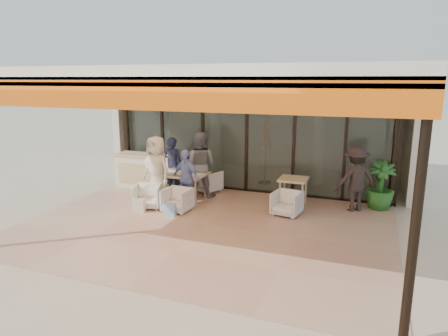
% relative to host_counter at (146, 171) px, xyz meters
% --- Properties ---
extents(ground, '(70.00, 70.00, 0.00)m').
position_rel_host_counter_xyz_m(ground, '(2.91, -2.30, -0.53)').
color(ground, '#C6B293').
rests_on(ground, ground).
extents(terrace_floor, '(8.00, 6.00, 0.01)m').
position_rel_host_counter_xyz_m(terrace_floor, '(2.91, -2.30, -0.53)').
color(terrace_floor, tan).
rests_on(terrace_floor, ground).
extents(terrace_structure, '(8.00, 6.00, 3.40)m').
position_rel_host_counter_xyz_m(terrace_structure, '(2.91, -2.56, 2.72)').
color(terrace_structure, silver).
rests_on(terrace_structure, ground).
extents(glass_storefront, '(8.08, 0.10, 3.20)m').
position_rel_host_counter_xyz_m(glass_storefront, '(2.91, 0.70, 1.07)').
color(glass_storefront, '#9EADA3').
rests_on(glass_storefront, ground).
extents(interior_block, '(9.05, 3.62, 3.52)m').
position_rel_host_counter_xyz_m(interior_block, '(2.91, 3.02, 1.70)').
color(interior_block, silver).
rests_on(interior_block, ground).
extents(host_counter, '(1.85, 0.65, 1.04)m').
position_rel_host_counter_xyz_m(host_counter, '(0.00, 0.00, 0.00)').
color(host_counter, silver).
rests_on(host_counter, ground).
extents(dining_table, '(1.50, 0.90, 0.93)m').
position_rel_host_counter_xyz_m(dining_table, '(1.44, -0.67, 0.15)').
color(dining_table, '#DDC187').
rests_on(dining_table, ground).
extents(chair_far_left, '(0.67, 0.64, 0.63)m').
position_rel_host_counter_xyz_m(chair_far_left, '(1.02, 0.27, -0.22)').
color(chair_far_left, white).
rests_on(chair_far_left, ground).
extents(chair_far_right, '(0.86, 0.84, 0.70)m').
position_rel_host_counter_xyz_m(chair_far_right, '(1.86, 0.27, -0.18)').
color(chair_far_right, white).
rests_on(chair_far_right, ground).
extents(chair_near_left, '(0.82, 0.79, 0.67)m').
position_rel_host_counter_xyz_m(chair_near_left, '(1.02, -1.63, -0.20)').
color(chair_near_left, white).
rests_on(chair_near_left, ground).
extents(chair_near_right, '(0.67, 0.63, 0.65)m').
position_rel_host_counter_xyz_m(chair_near_right, '(1.86, -1.63, -0.21)').
color(chair_near_right, white).
rests_on(chair_near_right, ground).
extents(diner_navy, '(0.60, 0.39, 1.64)m').
position_rel_host_counter_xyz_m(diner_navy, '(1.02, -0.23, 0.29)').
color(diner_navy, '#171D33').
rests_on(diner_navy, ground).
extents(diner_grey, '(0.94, 0.76, 1.83)m').
position_rel_host_counter_xyz_m(diner_grey, '(1.86, -0.23, 0.38)').
color(diner_grey, '#5C5C61').
rests_on(diner_grey, ground).
extents(diner_cream, '(1.00, 0.80, 1.78)m').
position_rel_host_counter_xyz_m(diner_cream, '(1.02, -1.13, 0.36)').
color(diner_cream, beige).
rests_on(diner_cream, ground).
extents(diner_periwinkle, '(0.94, 0.62, 1.48)m').
position_rel_host_counter_xyz_m(diner_periwinkle, '(1.86, -1.13, 0.21)').
color(diner_periwinkle, '#7C97CF').
rests_on(diner_periwinkle, ground).
extents(tote_bag_cream, '(0.30, 0.10, 0.34)m').
position_rel_host_counter_xyz_m(tote_bag_cream, '(1.02, -2.03, -0.36)').
color(tote_bag_cream, silver).
rests_on(tote_bag_cream, ground).
extents(tote_bag_blue, '(0.30, 0.10, 0.34)m').
position_rel_host_counter_xyz_m(tote_bag_blue, '(1.86, -2.03, -0.36)').
color(tote_bag_blue, '#99BFD8').
rests_on(tote_bag_blue, ground).
extents(side_table, '(0.70, 0.70, 0.74)m').
position_rel_host_counter_xyz_m(side_table, '(4.44, -0.19, 0.11)').
color(side_table, '#DDC187').
rests_on(side_table, ground).
extents(side_chair, '(0.73, 0.70, 0.65)m').
position_rel_host_counter_xyz_m(side_chair, '(4.44, -0.94, -0.20)').
color(side_chair, white).
rests_on(side_chair, ground).
extents(standing_woman, '(1.23, 1.07, 1.64)m').
position_rel_host_counter_xyz_m(standing_woman, '(5.94, -0.06, 0.29)').
color(standing_woman, black).
rests_on(standing_woman, ground).
extents(potted_palm, '(0.83, 0.83, 1.23)m').
position_rel_host_counter_xyz_m(potted_palm, '(6.52, 0.32, 0.08)').
color(potted_palm, '#1E5919').
rests_on(potted_palm, ground).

